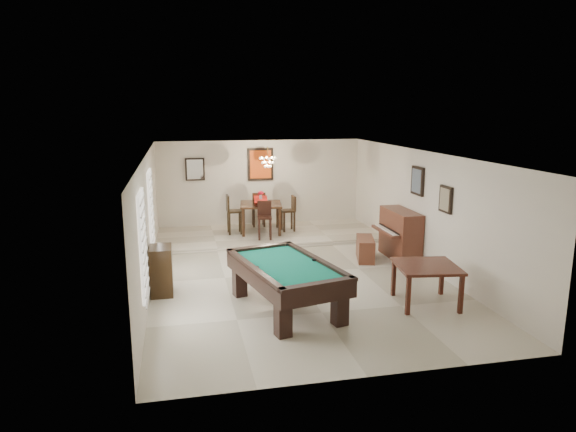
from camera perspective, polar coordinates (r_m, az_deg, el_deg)
name	(u,v)px	position (r m, az deg, el deg)	size (l,w,h in m)	color
ground_plane	(294,274)	(11.26, 0.64, -6.41)	(6.00, 9.00, 0.02)	beige
wall_back	(260,184)	(15.27, -3.08, 3.54)	(6.00, 0.04, 2.60)	silver
wall_front	(371,285)	(6.76, 9.20, -7.60)	(6.00, 0.04, 2.60)	silver
wall_left	(148,221)	(10.67, -15.25, -0.57)	(0.04, 9.00, 2.60)	silver
wall_right	(424,209)	(11.93, 14.86, 0.75)	(0.04, 9.00, 2.60)	silver
ceiling	(294,154)	(10.72, 0.68, 6.94)	(6.00, 9.00, 0.04)	white
dining_step	(268,235)	(14.30, -2.23, -2.11)	(6.00, 2.50, 0.12)	beige
window_left_front	(143,245)	(8.51, -15.81, -3.08)	(0.06, 1.00, 1.70)	white
window_left_rear	(151,211)	(11.24, -14.97, 0.58)	(0.06, 1.00, 1.70)	white
pool_table	(286,287)	(9.20, -0.21, -7.89)	(1.35, 2.49, 0.83)	black
square_table	(426,285)	(9.78, 15.07, -7.37)	(1.08, 1.08, 0.75)	#36150D
upright_piano	(395,235)	(12.42, 11.78, -2.05)	(0.79, 1.40, 1.17)	#5B2C1D
piano_bench	(365,249)	(12.29, 8.58, -3.62)	(0.37, 0.95, 0.53)	brown
apothecary_chest	(161,270)	(10.21, -13.89, -5.90)	(0.42, 0.63, 0.94)	black
dining_table	(261,216)	(14.28, -3.03, 0.03)	(1.12, 1.12, 0.93)	black
flower_vase	(261,195)	(14.17, -3.05, 2.34)	(0.14, 0.14, 0.24)	#A70E21
dining_chair_south	(265,220)	(13.53, -2.61, -0.50)	(0.37, 0.37, 1.00)	black
dining_chair_north	(258,209)	(15.01, -3.30, 0.78)	(0.38, 0.38, 1.01)	black
dining_chair_west	(234,214)	(14.17, -5.97, 0.20)	(0.40, 0.40, 1.08)	black
dining_chair_east	(288,213)	(14.42, -0.01, 0.29)	(0.37, 0.37, 0.99)	black
chandelier	(268,158)	(13.88, -2.27, 6.44)	(0.44, 0.44, 0.60)	#FFE5B2
back_painting	(260,164)	(15.15, -3.08, 5.76)	(0.75, 0.06, 0.95)	#D84C14
back_mirror	(195,169)	(14.98, -10.30, 5.13)	(0.55, 0.06, 0.65)	white
right_picture_upper	(418,181)	(12.08, 14.20, 3.81)	(0.06, 0.55, 0.65)	slate
right_picture_lower	(446,199)	(10.97, 17.13, 1.78)	(0.06, 0.45, 0.55)	gray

